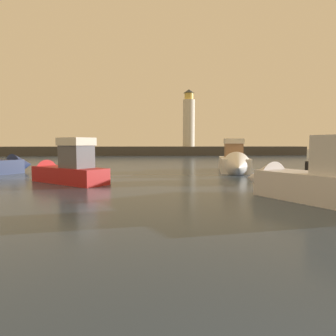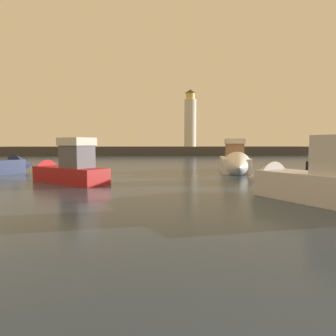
# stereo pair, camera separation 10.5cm
# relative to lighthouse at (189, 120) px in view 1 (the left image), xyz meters

# --- Properties ---
(ground_plane) EXTENTS (220.00, 220.00, 0.00)m
(ground_plane) POSITION_rel_lighthouse_xyz_m (-8.21, -36.39, -8.75)
(ground_plane) COLOR #2D3D51
(breakwater) EXTENTS (73.65, 6.70, 2.14)m
(breakwater) POSITION_rel_lighthouse_xyz_m (-8.21, 0.00, -7.68)
(breakwater) COLOR #423F3D
(breakwater) RESTS_ON ground_plane
(lighthouse) EXTENTS (2.89, 2.89, 13.96)m
(lighthouse) POSITION_rel_lighthouse_xyz_m (0.00, 0.00, 0.00)
(lighthouse) COLOR silver
(lighthouse) RESTS_ON breakwater
(motorboat_0) EXTENTS (5.66, 8.41, 3.50)m
(motorboat_0) POSITION_rel_lighthouse_xyz_m (-2.35, -59.75, -7.77)
(motorboat_0) COLOR silver
(motorboat_0) RESTS_ON ground_plane
(motorboat_2) EXTENTS (8.55, 7.16, 3.78)m
(motorboat_2) POSITION_rel_lighthouse_xyz_m (4.55, -51.27, -7.70)
(motorboat_2) COLOR black
(motorboat_2) RESTS_ON ground_plane
(motorboat_3) EXTENTS (7.22, 6.48, 3.56)m
(motorboat_3) POSITION_rel_lighthouse_xyz_m (-16.41, -51.74, -7.76)
(motorboat_3) COLOR #B21E1E
(motorboat_3) RESTS_ON ground_plane
(motorboat_4) EXTENTS (4.46, 9.37, 3.85)m
(motorboat_4) POSITION_rel_lighthouse_xyz_m (-1.72, -45.07, -7.72)
(motorboat_4) COLOR white
(motorboat_4) RESTS_ON ground_plane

